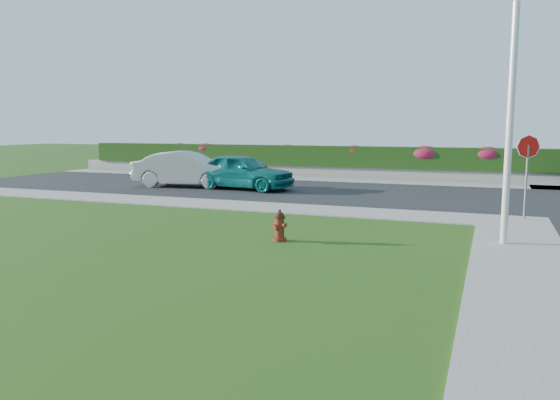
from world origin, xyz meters
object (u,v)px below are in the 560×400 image
at_px(fire_hydrant, 279,226).
at_px(stop_sign, 528,157).
at_px(sedan_silver, 187,169).
at_px(utility_pole, 510,127).
at_px(sedan_teal, 243,171).

xyz_separation_m(fire_hydrant, stop_sign, (5.69, 5.25, 1.50)).
distance_m(sedan_silver, stop_sign, 14.41).
bearing_deg(utility_pole, sedan_silver, 149.42).
bearing_deg(sedan_silver, utility_pole, -127.85).
relative_size(sedan_teal, stop_sign, 1.80).
bearing_deg(sedan_teal, utility_pole, -119.72).
bearing_deg(utility_pole, fire_hydrant, -163.43).
bearing_deg(sedan_teal, fire_hydrant, -142.97).
bearing_deg(utility_pole, sedan_teal, 143.11).
xyz_separation_m(fire_hydrant, sedan_teal, (-5.36, 9.33, 0.45)).
xyz_separation_m(sedan_silver, stop_sign, (13.79, -4.04, 1.04)).
height_order(sedan_silver, stop_sign, stop_sign).
distance_m(sedan_teal, sedan_silver, 2.75).
bearing_deg(sedan_silver, fire_hydrant, -146.17).
distance_m(fire_hydrant, sedan_teal, 10.77).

